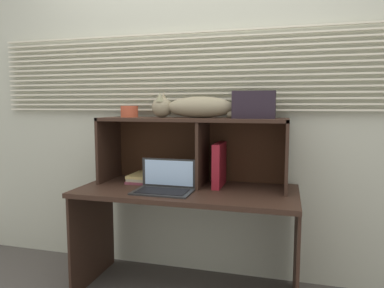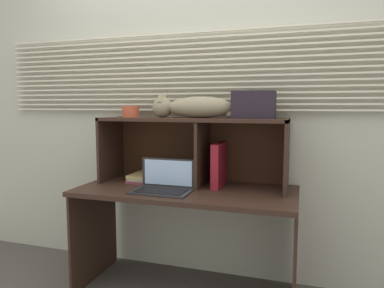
# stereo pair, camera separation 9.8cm
# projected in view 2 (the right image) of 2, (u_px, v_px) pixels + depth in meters

# --- Properties ---
(back_panel_with_blinds) EXTENTS (4.40, 0.08, 2.50)m
(back_panel_with_blinds) POSITION_uv_depth(u_px,v_px,m) (201.00, 102.00, 2.53)
(back_panel_with_blinds) COLOR beige
(back_panel_with_blinds) RESTS_ON ground
(desk) EXTENTS (1.39, 0.63, 0.70)m
(desk) POSITION_uv_depth(u_px,v_px,m) (186.00, 209.00, 2.27)
(desk) COLOR #342118
(desk) RESTS_ON ground
(hutch_shelf_unit) EXTENTS (1.25, 0.35, 0.45)m
(hutch_shelf_unit) POSITION_uv_depth(u_px,v_px,m) (195.00, 138.00, 2.37)
(hutch_shelf_unit) COLOR #342118
(hutch_shelf_unit) RESTS_ON desk
(cat) EXTENTS (0.80, 0.15, 0.17)m
(cat) POSITION_uv_depth(u_px,v_px,m) (194.00, 107.00, 2.32)
(cat) COLOR gray
(cat) RESTS_ON hutch_shelf_unit
(laptop) EXTENTS (0.36, 0.24, 0.19)m
(laptop) POSITION_uv_depth(u_px,v_px,m) (164.00, 185.00, 2.19)
(laptop) COLOR #262626
(laptop) RESTS_ON desk
(binder_upright) EXTENTS (0.05, 0.26, 0.29)m
(binder_upright) POSITION_uv_depth(u_px,v_px,m) (219.00, 165.00, 2.31)
(binder_upright) COLOR maroon
(binder_upright) RESTS_ON desk
(book_stack) EXTENTS (0.18, 0.25, 0.05)m
(book_stack) POSITION_uv_depth(u_px,v_px,m) (145.00, 177.00, 2.48)
(book_stack) COLOR brown
(book_stack) RESTS_ON desk
(small_basket) EXTENTS (0.12, 0.12, 0.08)m
(small_basket) POSITION_uv_depth(u_px,v_px,m) (131.00, 111.00, 2.46)
(small_basket) COLOR #C15033
(small_basket) RESTS_ON hutch_shelf_unit
(storage_box) EXTENTS (0.26, 0.16, 0.17)m
(storage_box) POSITION_uv_depth(u_px,v_px,m) (254.00, 105.00, 2.20)
(storage_box) COLOR black
(storage_box) RESTS_ON hutch_shelf_unit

